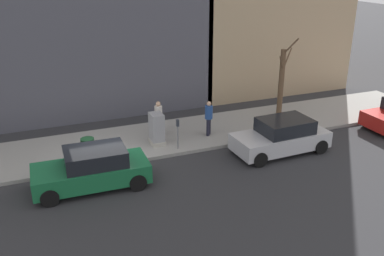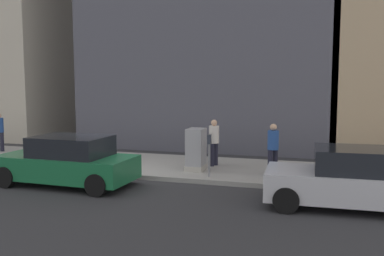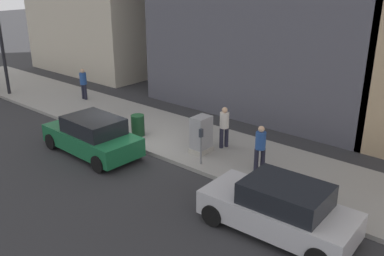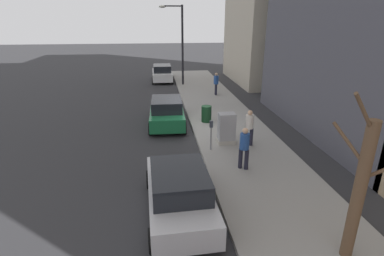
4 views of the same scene
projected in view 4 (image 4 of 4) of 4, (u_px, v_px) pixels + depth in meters
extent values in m
plane|color=#2B2B2D|center=(192.00, 128.00, 16.29)|extent=(120.00, 120.00, 0.00)
cube|color=gray|center=(227.00, 125.00, 16.50)|extent=(4.00, 36.00, 0.15)
cube|color=#B7B7BC|center=(179.00, 195.00, 9.03)|extent=(1.95, 4.26, 0.70)
cube|color=black|center=(179.00, 180.00, 8.62)|extent=(1.68, 2.25, 0.60)
cylinder|color=black|center=(150.00, 179.00, 10.43)|extent=(0.24, 0.65, 0.64)
cylinder|color=black|center=(198.00, 176.00, 10.68)|extent=(0.24, 0.65, 0.64)
cylinder|color=black|center=(153.00, 241.00, 7.55)|extent=(0.24, 0.65, 0.64)
cylinder|color=black|center=(218.00, 233.00, 7.80)|extent=(0.24, 0.65, 0.64)
cube|color=#196038|center=(167.00, 115.00, 16.65)|extent=(1.91, 4.25, 0.70)
cube|color=black|center=(167.00, 104.00, 16.24)|extent=(1.66, 2.24, 0.60)
cylinder|color=black|center=(152.00, 111.00, 18.11)|extent=(0.24, 0.65, 0.64)
cylinder|color=black|center=(180.00, 110.00, 18.26)|extent=(0.24, 0.65, 0.64)
cylinder|color=black|center=(151.00, 129.00, 15.21)|extent=(0.24, 0.65, 0.64)
cylinder|color=black|center=(184.00, 128.00, 15.36)|extent=(0.24, 0.65, 0.64)
cube|color=white|center=(162.00, 75.00, 28.42)|extent=(1.82, 4.21, 0.70)
cube|color=black|center=(162.00, 68.00, 28.01)|extent=(1.61, 2.21, 0.60)
cylinder|color=black|center=(153.00, 75.00, 29.85)|extent=(0.22, 0.64, 0.64)
cylinder|color=black|center=(170.00, 74.00, 30.04)|extent=(0.22, 0.64, 0.64)
cylinder|color=black|center=(153.00, 81.00, 26.96)|extent=(0.22, 0.64, 0.64)
cylinder|color=black|center=(172.00, 80.00, 27.15)|extent=(0.22, 0.64, 0.64)
cylinder|color=slate|center=(211.00, 139.00, 13.04)|extent=(0.07, 0.07, 1.05)
cube|color=#2D333D|center=(211.00, 124.00, 12.80)|extent=(0.14, 0.10, 0.30)
cube|color=#A8A399|center=(226.00, 141.00, 13.92)|extent=(0.83, 0.61, 0.18)
cube|color=#939399|center=(227.00, 126.00, 13.68)|extent=(0.75, 0.55, 1.25)
cylinder|color=black|center=(183.00, 46.00, 25.25)|extent=(0.18, 0.18, 6.50)
cylinder|color=black|center=(172.00, 6.00, 24.08)|extent=(1.60, 0.10, 0.10)
ellipsoid|color=beige|center=(162.00, 7.00, 24.00)|extent=(0.56, 0.32, 0.20)
cylinder|color=brown|center=(359.00, 193.00, 6.74)|extent=(0.28, 0.28, 3.48)
cylinder|color=brown|center=(364.00, 113.00, 5.89)|extent=(0.82, 0.38, 0.95)
cylinder|color=brown|center=(349.00, 143.00, 6.57)|extent=(0.61, 0.63, 0.89)
cylinder|color=#14381E|center=(206.00, 114.00, 16.66)|extent=(0.56, 0.56, 0.90)
cylinder|color=#1E1E2D|center=(240.00, 158.00, 11.48)|extent=(0.16, 0.16, 0.82)
cylinder|color=#1E1E2D|center=(246.00, 159.00, 11.37)|extent=(0.16, 0.16, 0.82)
cylinder|color=#23478C|center=(245.00, 141.00, 11.17)|extent=(0.36, 0.36, 0.62)
sphere|color=tan|center=(245.00, 131.00, 11.03)|extent=(0.22, 0.22, 0.22)
cylinder|color=#1E1E2D|center=(246.00, 136.00, 13.58)|extent=(0.16, 0.16, 0.82)
cylinder|color=#1E1E2D|center=(251.00, 137.00, 13.53)|extent=(0.16, 0.16, 0.82)
cylinder|color=silver|center=(250.00, 122.00, 13.31)|extent=(0.36, 0.36, 0.62)
sphere|color=tan|center=(250.00, 113.00, 13.16)|extent=(0.22, 0.22, 0.22)
cylinder|color=#1E1E2D|center=(216.00, 90.00, 22.50)|extent=(0.16, 0.16, 0.82)
cylinder|color=#1E1E2D|center=(216.00, 89.00, 22.73)|extent=(0.16, 0.16, 0.82)
cylinder|color=#23478C|center=(216.00, 80.00, 22.37)|extent=(0.36, 0.36, 0.62)
sphere|color=tan|center=(216.00, 74.00, 22.22)|extent=(0.22, 0.22, 0.22)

